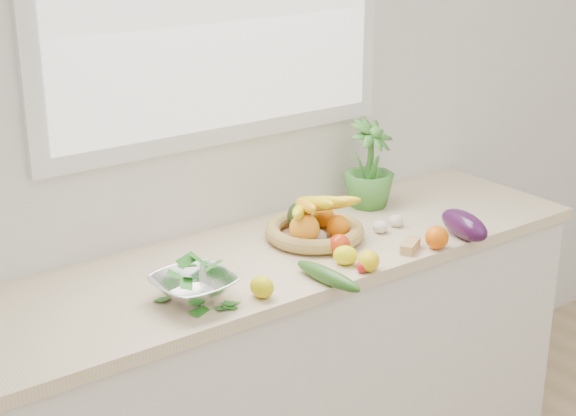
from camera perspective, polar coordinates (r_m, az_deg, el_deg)
back_wall at (r=2.90m, az=-4.59°, el=7.13°), size 4.50×0.02×2.70m
counter_cabinet at (r=3.02m, az=-1.01°, el=-11.21°), size 2.20×0.58×0.86m
countertop at (r=2.81m, az=-1.06°, el=-3.35°), size 2.24×0.62×0.04m
orange_loose at (r=2.87m, az=9.60°, el=-1.89°), size 0.08×0.08×0.08m
lemon_a at (r=2.50m, az=-1.69°, el=-5.13°), size 0.07×0.08×0.06m
lemon_b at (r=2.68m, az=5.25°, el=-3.42°), size 0.10×0.10×0.06m
lemon_c at (r=2.72m, az=3.72°, el=-3.07°), size 0.10×0.10×0.06m
apple at (r=2.78m, az=3.34°, el=-2.39°), size 0.09×0.09×0.07m
ginger at (r=2.85m, az=7.90°, el=-2.45°), size 0.11×0.08×0.03m
garlic_a at (r=2.88m, az=2.01°, el=-1.83°), size 0.06×0.06×0.04m
garlic_b at (r=3.04m, az=7.01°, el=-0.82°), size 0.06×0.06×0.04m
garlic_c at (r=2.98m, az=5.99°, el=-1.22°), size 0.07×0.07×0.04m
eggplant at (r=2.97m, az=11.32°, el=-1.09°), size 0.12×0.24×0.09m
cucumber at (r=2.59m, az=2.59°, el=-4.42°), size 0.07×0.27×0.05m
radish at (r=2.67m, az=4.82°, el=-3.83°), size 0.05×0.05×0.04m
potted_herb at (r=3.18m, az=5.29°, el=2.80°), size 0.23×0.23×0.33m
fruit_basket at (r=2.90m, az=1.68°, el=-1.13°), size 0.35×0.35×0.18m
colander_with_spinach at (r=2.48m, az=-6.12°, el=-4.71°), size 0.25×0.25×0.12m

